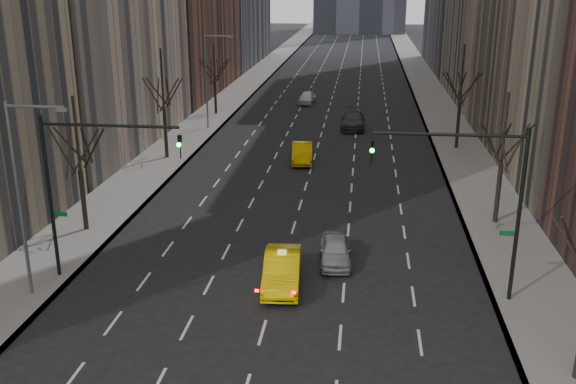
% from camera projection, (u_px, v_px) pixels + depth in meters
% --- Properties ---
extents(sidewalk_left, '(4.50, 320.00, 0.15)m').
position_uv_depth(sidewalk_left, '(244.00, 87.00, 86.57)').
color(sidewalk_left, slate).
rests_on(sidewalk_left, ground).
extents(sidewalk_right, '(4.50, 320.00, 0.15)m').
position_uv_depth(sidewalk_right, '(428.00, 91.00, 83.84)').
color(sidewalk_right, slate).
rests_on(sidewalk_right, ground).
extents(tree_lw_b, '(3.36, 3.50, 7.82)m').
position_uv_depth(tree_lw_b, '(80.00, 170.00, 36.41)').
color(tree_lw_b, black).
rests_on(tree_lw_b, ground).
extents(tree_lw_c, '(3.36, 3.50, 8.74)m').
position_uv_depth(tree_lw_c, '(164.00, 110.00, 51.37)').
color(tree_lw_c, black).
rests_on(tree_lw_c, ground).
extents(tree_lw_d, '(3.36, 3.50, 7.36)m').
position_uv_depth(tree_lw_d, '(215.00, 82.00, 68.48)').
color(tree_lw_d, black).
rests_on(tree_lw_d, ground).
extents(tree_rw_b, '(3.36, 3.50, 7.82)m').
position_uv_depth(tree_rw_b, '(501.00, 165.00, 37.50)').
color(tree_rw_b, black).
rests_on(tree_rw_b, ground).
extents(tree_rw_c, '(3.36, 3.50, 8.74)m').
position_uv_depth(tree_rw_c, '(460.00, 103.00, 54.36)').
color(tree_rw_c, black).
rests_on(tree_rw_c, ground).
extents(traffic_mast_left, '(6.69, 0.39, 8.00)m').
position_uv_depth(traffic_mast_left, '(81.00, 172.00, 29.87)').
color(traffic_mast_left, black).
rests_on(traffic_mast_left, ground).
extents(traffic_mast_right, '(6.69, 0.39, 8.00)m').
position_uv_depth(traffic_mast_right, '(482.00, 186.00, 27.84)').
color(traffic_mast_right, black).
rests_on(traffic_mast_right, ground).
extents(streetlight_near, '(2.83, 0.22, 9.00)m').
position_uv_depth(streetlight_near, '(24.00, 181.00, 28.14)').
color(streetlight_near, slate).
rests_on(streetlight_near, ground).
extents(streetlight_far, '(2.83, 0.22, 9.00)m').
position_uv_depth(streetlight_far, '(209.00, 72.00, 61.10)').
color(streetlight_far, slate).
rests_on(streetlight_far, ground).
extents(taxi_sedan, '(2.05, 5.00, 1.61)m').
position_uv_depth(taxi_sedan, '(282.00, 270.00, 30.73)').
color(taxi_sedan, yellow).
rests_on(taxi_sedan, ground).
extents(silver_sedan_ahead, '(1.86, 4.05, 1.35)m').
position_uv_depth(silver_sedan_ahead, '(335.00, 250.00, 33.24)').
color(silver_sedan_ahead, '#929499').
rests_on(silver_sedan_ahead, ground).
extents(far_taxi, '(1.99, 4.72, 1.51)m').
position_uv_depth(far_taxi, '(302.00, 153.00, 51.46)').
color(far_taxi, '#D7A304').
rests_on(far_taxi, ground).
extents(far_suv_grey, '(2.32, 5.70, 1.65)m').
position_uv_depth(far_suv_grey, '(353.00, 120.00, 63.10)').
color(far_suv_grey, '#2F2E34').
rests_on(far_suv_grey, ground).
extents(far_car_white, '(1.98, 4.23, 1.40)m').
position_uv_depth(far_car_white, '(307.00, 98.00, 75.47)').
color(far_car_white, white).
rests_on(far_car_white, ground).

